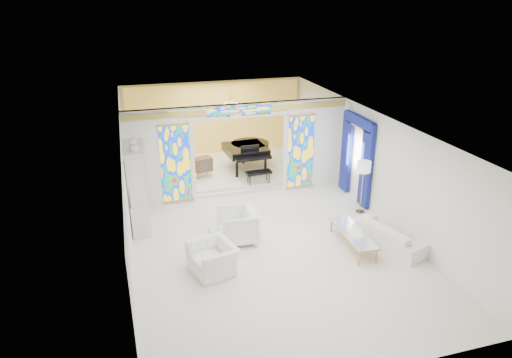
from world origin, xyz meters
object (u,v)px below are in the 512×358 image
object	(u,v)px
sofa	(390,234)
china_cabinet	(138,189)
armchair_right	(237,226)
coffee_table	(353,233)
grand_piano	(248,149)
armchair_left	(213,258)
tv_console	(203,164)

from	to	relation	value
sofa	china_cabinet	bearing A→B (deg)	48.83
armchair_right	coffee_table	xyz separation A→B (m)	(2.79, -1.11, -0.07)
coffee_table	sofa	bearing A→B (deg)	-11.35
grand_piano	armchair_left	bearing A→B (deg)	-115.27
sofa	grand_piano	xyz separation A→B (m)	(-2.17, 6.07, 0.59)
tv_console	china_cabinet	bearing A→B (deg)	-143.05
sofa	coffee_table	size ratio (longest dim) A/B	1.10
china_cabinet	coffee_table	distance (m)	5.88
china_cabinet	sofa	xyz separation A→B (m)	(6.17, -2.82, -0.87)
grand_piano	armchair_right	bearing A→B (deg)	-111.14
grand_piano	tv_console	size ratio (longest dim) A/B	3.86
china_cabinet	armchair_left	world-z (taller)	china_cabinet
china_cabinet	tv_console	size ratio (longest dim) A/B	3.90
armchair_left	tv_console	bearing A→B (deg)	156.72
armchair_right	tv_console	size ratio (longest dim) A/B	1.41
sofa	armchair_left	bearing A→B (deg)	72.46
china_cabinet	armchair_left	bearing A→B (deg)	-61.19
coffee_table	grand_piano	xyz separation A→B (m)	(-1.20, 5.88, 0.52)
china_cabinet	armchair_right	world-z (taller)	china_cabinet
china_cabinet	sofa	size ratio (longest dim) A/B	1.32
armchair_left	coffee_table	xyz separation A→B (m)	(3.69, 0.12, 0.03)
armchair_right	sofa	xyz separation A→B (m)	(3.76, -1.30, -0.15)
sofa	coffee_table	bearing A→B (deg)	62.03
china_cabinet	tv_console	bearing A→B (deg)	51.43
armchair_right	coffee_table	distance (m)	3.00
china_cabinet	sofa	bearing A→B (deg)	-24.55
grand_piano	tv_console	xyz separation A→B (m)	(-1.74, -0.42, -0.26)
sofa	grand_piano	bearing A→B (deg)	3.04
armchair_left	coffee_table	world-z (taller)	armchair_left
china_cabinet	coffee_table	world-z (taller)	china_cabinet
tv_console	armchair_left	bearing A→B (deg)	-112.16
armchair_right	tv_console	bearing A→B (deg)	-175.63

